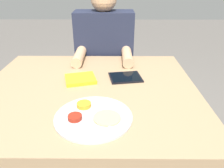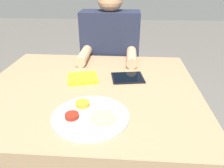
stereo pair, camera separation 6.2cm
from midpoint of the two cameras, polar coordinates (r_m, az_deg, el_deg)
name	(u,v)px [view 2 (the right image)]	position (r m, az deg, el deg)	size (l,w,h in m)	color
dining_table	(93,140)	(1.38, -3.77, -14.40)	(1.15, 1.00, 0.73)	#9E7F5B
thali_tray	(90,116)	(0.93, -3.81, -8.30)	(0.33, 0.33, 0.03)	#B7BABF
red_notebook	(83,78)	(1.25, -6.30, 1.46)	(0.20, 0.18, 0.02)	silver
tablet_device	(128,78)	(1.27, 5.48, 1.65)	(0.20, 0.18, 0.01)	black
person_diner	(110,71)	(1.79, 0.54, 3.53)	(0.44, 0.48, 1.21)	black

